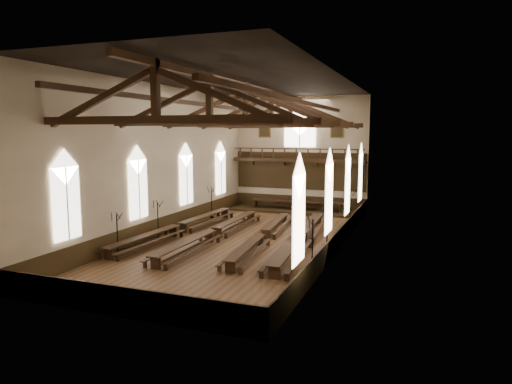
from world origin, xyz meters
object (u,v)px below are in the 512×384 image
Objects in this scene: candelabrum_left_far at (212,208)px; candelabrum_right_far at (350,215)px; candelabrum_left_mid at (158,227)px; candelabrum_right_mid at (327,241)px; dais at (297,211)px; refectory_row_c at (262,234)px; candelabrum_right_near at (312,256)px; refectory_row_b at (213,232)px; high_table at (297,202)px; refectory_row_d at (301,236)px; candelabrum_left_near at (118,242)px; refectory_row_a at (178,227)px.

candelabrum_right_far reaches higher than candelabrum_left_far.
candelabrum_right_mid is (11.10, -0.06, 0.05)m from candelabrum_left_mid.
refectory_row_c is at bearing -85.36° from dais.
candelabrum_right_far is (-0.00, 8.15, 0.04)m from candelabrum_right_mid.
dais is 17.36m from candelabrum_right_near.
refectory_row_b is 5.61× the size of candelabrum_left_far.
refectory_row_c is 11.48m from dais.
refectory_row_b is 8.85m from candelabrum_right_near.
candelabrum_left_mid is 0.89× the size of candelabrum_right_near.
refectory_row_d is at bearing -73.34° from high_table.
candelabrum_right_near is at bearing -30.92° from refectory_row_b.
high_table is 3.24× the size of candelabrum_left_far.
candelabrum_left_near is (-6.68, -5.62, 0.25)m from refectory_row_c.
candelabrum_left_mid is (-5.75, -12.89, -0.08)m from high_table.
refectory_row_b is (2.88, -0.55, -0.01)m from refectory_row_a.
high_table is at bearing 180.00° from dais.
candelabrum_left_far reaches higher than candelabrum_left_near.
refectory_row_a is 1.75× the size of high_table.
high_table is 17.34m from candelabrum_right_near.
candelabrum_right_mid is at bearing -35.64° from candelabrum_left_far.
high_table reaches higher than refectory_row_b.
candelabrum_left_near is 0.87× the size of candelabrum_right_far.
candelabrum_right_mid reaches higher than refectory_row_a.
candelabrum_left_mid reaches higher than refectory_row_a.
candelabrum_left_mid is 0.90× the size of candelabrum_right_far.
refectory_row_d is at bearing -34.67° from candelabrum_left_far.
candelabrum_right_far is at bearing 36.09° from candelabrum_left_mid.
dais is 4.07× the size of candelabrum_right_far.
candelabrum_right_far reaches higher than candelabrum_right_mid.
candelabrum_right_far is at bearing -41.93° from dais.
refectory_row_d is 11.82m from dais.
candelabrum_left_mid is 7.90m from candelabrum_left_far.
candelabrum_left_near is (-5.75, -17.06, 0.64)m from dais.
candelabrum_right_far is (1.96, 6.51, 0.31)m from refectory_row_d.
refectory_row_d is 11.81m from high_table.
candelabrum_right_far reaches higher than refectory_row_d.
high_table is 3.37× the size of candelabrum_left_near.
candelabrum_right_near is (4.42, -5.06, 0.37)m from refectory_row_c.
candelabrum_left_mid is at bearing -170.19° from refectory_row_d.
candelabrum_right_near is (11.10, 0.57, 0.13)m from candelabrum_left_near.
high_table is 3.25× the size of candelabrum_left_mid.
refectory_row_a is 11.65m from candelabrum_right_near.
candelabrum_right_mid is 0.96× the size of candelabrum_right_far.
refectory_row_c is at bearing 9.25° from refectory_row_b.
dais is 4.50× the size of candelabrum_left_far.
dais is 14.14m from candelabrum_left_mid.
candelabrum_left_far is 15.98m from candelabrum_right_near.
candelabrum_left_far is at bearing 95.63° from refectory_row_a.
refectory_row_b is 10.43m from candelabrum_right_far.
candelabrum_left_mid reaches higher than dais.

